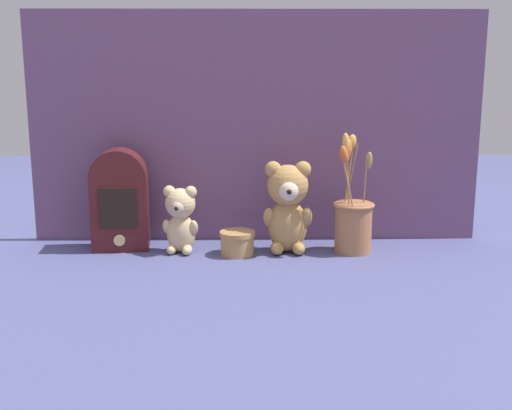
{
  "coord_description": "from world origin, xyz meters",
  "views": [
    {
      "loc": [
        -0.02,
        -1.66,
        0.49
      ],
      "look_at": [
        0.0,
        0.02,
        0.13
      ],
      "focal_mm": 45.0,
      "sensor_mm": 36.0,
      "label": 1
    }
  ],
  "objects_px": {
    "teddy_bear_large": "(288,205)",
    "vintage_radio": "(120,198)",
    "flower_vase": "(353,220)",
    "teddy_bear_medium": "(180,218)",
    "decorative_tin_tall": "(237,243)"
  },
  "relations": [
    {
      "from": "teddy_bear_medium",
      "to": "flower_vase",
      "type": "xyz_separation_m",
      "value": [
        0.47,
        -0.0,
        -0.01
      ]
    },
    {
      "from": "vintage_radio",
      "to": "teddy_bear_large",
      "type": "bearing_deg",
      "value": -5.15
    },
    {
      "from": "vintage_radio",
      "to": "teddy_bear_medium",
      "type": "bearing_deg",
      "value": -13.82
    },
    {
      "from": "teddy_bear_large",
      "to": "decorative_tin_tall",
      "type": "xyz_separation_m",
      "value": [
        -0.14,
        -0.03,
        -0.1
      ]
    },
    {
      "from": "teddy_bear_medium",
      "to": "teddy_bear_large",
      "type": "bearing_deg",
      "value": 0.08
    },
    {
      "from": "flower_vase",
      "to": "vintage_radio",
      "type": "relative_size",
      "value": 1.18
    },
    {
      "from": "teddy_bear_large",
      "to": "decorative_tin_tall",
      "type": "distance_m",
      "value": 0.17
    },
    {
      "from": "teddy_bear_large",
      "to": "teddy_bear_medium",
      "type": "distance_m",
      "value": 0.29
    },
    {
      "from": "teddy_bear_large",
      "to": "vintage_radio",
      "type": "distance_m",
      "value": 0.46
    },
    {
      "from": "teddy_bear_large",
      "to": "teddy_bear_medium",
      "type": "xyz_separation_m",
      "value": [
        -0.29,
        -0.0,
        -0.03
      ]
    },
    {
      "from": "vintage_radio",
      "to": "decorative_tin_tall",
      "type": "height_order",
      "value": "vintage_radio"
    },
    {
      "from": "vintage_radio",
      "to": "decorative_tin_tall",
      "type": "relative_size",
      "value": 2.94
    },
    {
      "from": "teddy_bear_large",
      "to": "teddy_bear_medium",
      "type": "bearing_deg",
      "value": -179.92
    },
    {
      "from": "teddy_bear_medium",
      "to": "decorative_tin_tall",
      "type": "distance_m",
      "value": 0.17
    },
    {
      "from": "decorative_tin_tall",
      "to": "teddy_bear_large",
      "type": "bearing_deg",
      "value": 11.43
    }
  ]
}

